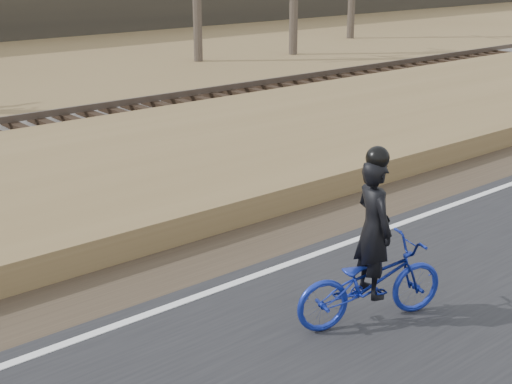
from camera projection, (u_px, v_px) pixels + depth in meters
ground at (367, 247)px, 10.48m from camera, size 120.00×120.00×0.00m
edge_line at (357, 239)px, 10.61m from camera, size 120.00×0.12×0.01m
shoulder at (311, 223)px, 11.35m from camera, size 120.00×1.60×0.04m
embankment at (201, 169)px, 13.47m from camera, size 120.00×5.00×0.44m
ballast at (104, 132)px, 16.24m from camera, size 120.00×3.00×0.45m
railroad at (103, 119)px, 16.15m from camera, size 120.00×2.40×0.29m
cyclist at (371, 269)px, 8.08m from camera, size 1.97×1.17×2.09m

